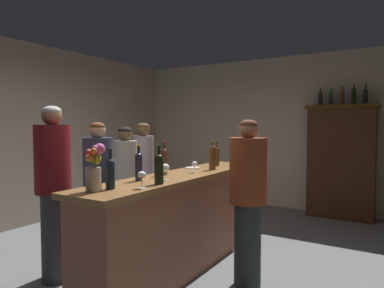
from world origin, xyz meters
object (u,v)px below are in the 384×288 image
object	(u,v)px
wine_glass_rear	(142,176)
patron_in_grey	(143,168)
wine_bottle_riesling	(212,156)
wine_bottle_rose	(110,172)
display_bottle_center	(342,97)
display_bottle_right	(365,95)
display_bottle_left	(320,97)
bar_counter	(181,221)
cheese_plate	(193,168)
display_bottle_midright	(354,95)
display_cabinet	(341,160)
flower_arrangement	(94,168)
wine_bottle_pinot	(217,155)
bartender	(248,196)
wine_bottle_malbec	(159,167)
wine_bottle_merlot	(164,160)
patron_near_entrance	(98,185)
patron_tall	(53,185)
wine_bottle_chardonnay	(139,165)
display_bottle_midleft	(331,97)
wine_glass_front	(194,164)
patron_in_navy	(126,177)
wine_glass_mid	(165,168)

from	to	relation	value
wine_glass_rear	patron_in_grey	world-z (taller)	patron_in_grey
wine_bottle_riesling	patron_in_grey	bearing A→B (deg)	159.75
wine_bottle_rose	display_bottle_center	bearing A→B (deg)	74.52
wine_bottle_riesling	display_bottle_right	size ratio (longest dim) A/B	1.09
display_bottle_left	patron_in_grey	xyz separation A→B (m)	(-2.12, -2.00, -1.10)
bar_counter	cheese_plate	world-z (taller)	cheese_plate
display_bottle_center	wine_bottle_rose	bearing A→B (deg)	-105.48
display_bottle_midright	patron_in_grey	distance (m)	3.48
display_cabinet	flower_arrangement	xyz separation A→B (m)	(-1.15, -4.15, 0.23)
display_cabinet	cheese_plate	xyz separation A→B (m)	(-1.25, -2.55, 0.05)
cheese_plate	patron_in_grey	world-z (taller)	patron_in_grey
wine_bottle_pinot	bartender	size ratio (longest dim) A/B	0.19
wine_bottle_rose	wine_bottle_malbec	xyz separation A→B (m)	(0.19, 0.39, 0.01)
wine_bottle_merlot	display_bottle_right	world-z (taller)	display_bottle_right
patron_near_entrance	display_bottle_right	bearing A→B (deg)	14.23
wine_glass_rear	patron_tall	distance (m)	1.08
flower_arrangement	display_bottle_right	xyz separation A→B (m)	(1.48, 4.15, 0.79)
wine_bottle_malbec	display_bottle_right	distance (m)	3.93
wine_bottle_chardonnay	wine_bottle_rose	distance (m)	0.45
wine_bottle_chardonnay	wine_bottle_pinot	world-z (taller)	wine_bottle_chardonnay
wine_bottle_malbec	patron_tall	bearing A→B (deg)	-165.54
wine_bottle_rose	cheese_plate	world-z (taller)	wine_bottle_rose
wine_bottle_chardonnay	display_bottle_midleft	xyz separation A→B (m)	(1.02, 3.58, 0.82)
wine_glass_front	patron_in_navy	world-z (taller)	patron_in_navy
display_bottle_center	patron_in_grey	distance (m)	3.35
wine_glass_front	wine_glass_mid	world-z (taller)	wine_glass_mid
bar_counter	display_bottle_center	size ratio (longest dim) A/B	9.32
bar_counter	wine_glass_front	bearing A→B (deg)	70.77
wine_bottle_chardonnay	display_bottle_left	distance (m)	3.78
wine_bottle_pinot	display_bottle_midright	bearing A→B (deg)	59.54
wine_glass_mid	display_bottle_left	xyz separation A→B (m)	(0.67, 3.44, 0.86)
wine_bottle_merlot	wine_bottle_rose	bearing A→B (deg)	-83.39
patron_in_navy	wine_bottle_riesling	bearing A→B (deg)	25.77
cheese_plate	bartender	size ratio (longest dim) A/B	0.11
bar_counter	wine_bottle_merlot	distance (m)	0.67
wine_bottle_merlot	wine_glass_front	bearing A→B (deg)	61.32
wine_bottle_merlot	display_bottle_midright	world-z (taller)	display_bottle_midright
wine_bottle_riesling	wine_bottle_malbec	distance (m)	1.09
patron_tall	bartender	world-z (taller)	patron_tall
wine_glass_mid	wine_glass_front	bearing A→B (deg)	93.81
wine_glass_front	wine_glass_rear	distance (m)	1.02
wine_bottle_pinot	patron_tall	size ratio (longest dim) A/B	0.18
wine_bottle_riesling	wine_glass_front	world-z (taller)	wine_bottle_riesling
bartender	display_bottle_midleft	bearing A→B (deg)	-100.74
cheese_plate	patron_in_navy	bearing A→B (deg)	-175.54
wine_glass_mid	cheese_plate	size ratio (longest dim) A/B	0.88
bar_counter	patron_tall	distance (m)	1.32
wine_bottle_malbec	patron_in_navy	size ratio (longest dim) A/B	0.22
wine_bottle_chardonnay	flower_arrangement	world-z (taller)	flower_arrangement
wine_bottle_riesling	patron_in_navy	distance (m)	1.29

